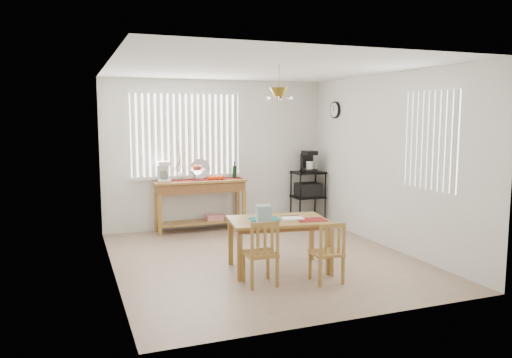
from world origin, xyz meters
name	(u,v)px	position (x,y,z in m)	size (l,w,h in m)	color
ground	(263,259)	(0.00, 0.00, -0.01)	(4.00, 4.50, 0.01)	tan
room_shell	(263,137)	(0.00, 0.02, 1.69)	(4.20, 4.70, 2.70)	white
sideboard	(201,193)	(-0.36, 2.01, 0.66)	(1.57, 0.44, 0.88)	#A37837
sideboard_items	(186,173)	(-0.61, 2.02, 1.02)	(1.49, 0.37, 0.67)	maroon
wire_cart	(308,192)	(1.68, 1.99, 0.57)	(0.56, 0.45, 0.95)	black
cart_items	(308,162)	(1.68, 2.00, 1.13)	(0.22, 0.27, 0.39)	black
dining_table	(278,225)	(0.00, -0.51, 0.58)	(1.34, 0.97, 0.66)	#A37837
table_items	(271,215)	(-0.13, -0.60, 0.74)	(0.95, 0.58, 0.21)	#167C77
chair_left	(261,253)	(-0.43, -1.01, 0.38)	(0.37, 0.37, 0.78)	#A37837
chair_right	(328,253)	(0.35, -1.20, 0.36)	(0.36, 0.36, 0.74)	#A37837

